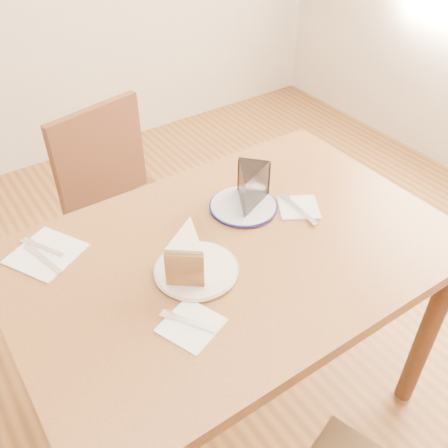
# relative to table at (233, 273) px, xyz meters

# --- Properties ---
(ground) EXTENTS (4.00, 4.00, 0.00)m
(ground) POSITION_rel_table_xyz_m (0.00, 0.00, -0.65)
(ground) COLOR #543116
(ground) RESTS_ON ground
(table) EXTENTS (1.20, 0.80, 0.75)m
(table) POSITION_rel_table_xyz_m (0.00, 0.00, 0.00)
(table) COLOR #563117
(table) RESTS_ON ground
(chair_far) EXTENTS (0.53, 0.53, 0.89)m
(chair_far) POSITION_rel_table_xyz_m (-0.05, 0.60, -0.16)
(chair_far) COLOR #371B10
(chair_far) RESTS_ON ground
(plate_cream) EXTENTS (0.21, 0.21, 0.01)m
(plate_cream) POSITION_rel_table_xyz_m (-0.13, -0.02, 0.10)
(plate_cream) COLOR white
(plate_cream) RESTS_ON table
(plate_navy) EXTENTS (0.20, 0.20, 0.01)m
(plate_navy) POSITION_rel_table_xyz_m (0.13, 0.13, 0.10)
(plate_navy) COLOR silver
(plate_navy) RESTS_ON table
(carrot_cake) EXTENTS (0.15, 0.16, 0.10)m
(carrot_cake) POSITION_rel_table_xyz_m (-0.14, -0.00, 0.16)
(carrot_cake) COLOR #F7EBCC
(carrot_cake) RESTS_ON plate_cream
(chocolate_cake) EXTENTS (0.16, 0.16, 0.11)m
(chocolate_cake) POSITION_rel_table_xyz_m (0.14, 0.12, 0.16)
(chocolate_cake) COLOR black
(chocolate_cake) RESTS_ON plate_navy
(napkin_cream) EXTENTS (0.16, 0.16, 0.00)m
(napkin_cream) POSITION_rel_table_xyz_m (-0.24, -0.17, 0.10)
(napkin_cream) COLOR white
(napkin_cream) RESTS_ON table
(napkin_navy) EXTENTS (0.16, 0.16, 0.00)m
(napkin_navy) POSITION_rel_table_xyz_m (0.26, 0.04, 0.10)
(napkin_navy) COLOR white
(napkin_navy) RESTS_ON table
(napkin_spare) EXTENTS (0.22, 0.22, 0.00)m
(napkin_spare) POSITION_rel_table_xyz_m (-0.43, 0.26, 0.10)
(napkin_spare) COLOR white
(napkin_spare) RESTS_ON table
(fork_cream) EXTENTS (0.09, 0.13, 0.00)m
(fork_cream) POSITION_rel_table_xyz_m (-0.24, -0.16, 0.10)
(fork_cream) COLOR silver
(fork_cream) RESTS_ON napkin_cream
(knife_navy) EXTENTS (0.03, 0.17, 0.00)m
(knife_navy) POSITION_rel_table_xyz_m (0.25, 0.02, 0.10)
(knife_navy) COLOR silver
(knife_navy) RESTS_ON napkin_navy
(fork_spare) EXTENTS (0.08, 0.13, 0.00)m
(fork_spare) POSITION_rel_table_xyz_m (-0.43, 0.29, 0.10)
(fork_spare) COLOR silver
(fork_spare) RESTS_ON napkin_spare
(knife_spare) EXTENTS (0.05, 0.16, 0.00)m
(knife_spare) POSITION_rel_table_xyz_m (-0.44, 0.24, 0.10)
(knife_spare) COLOR silver
(knife_spare) RESTS_ON napkin_spare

